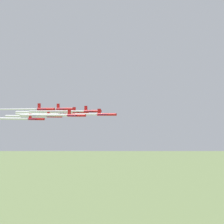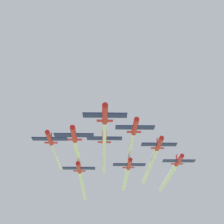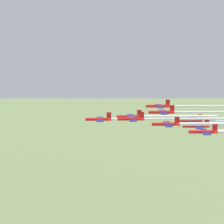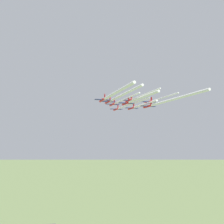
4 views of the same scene
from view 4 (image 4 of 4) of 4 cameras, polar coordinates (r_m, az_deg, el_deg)
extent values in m
cylinder|color=red|center=(167.93, 1.06, 0.72)|extent=(10.18, 2.31, 1.24)
cube|color=navy|center=(167.30, 1.14, 0.74)|extent=(3.69, 9.67, 0.20)
cube|color=red|center=(164.27, 1.56, 1.42)|extent=(1.80, 0.35, 2.47)
cube|color=red|center=(164.07, 1.56, 0.89)|extent=(1.61, 3.71, 0.13)
cylinder|color=red|center=(154.15, 0.10, 1.98)|extent=(10.18, 2.31, 1.24)
cube|color=navy|center=(153.52, 0.18, 2.02)|extent=(3.69, 9.67, 0.20)
cube|color=red|center=(150.52, 0.62, 2.78)|extent=(1.80, 0.35, 2.47)
cube|color=red|center=(150.27, 0.62, 2.20)|extent=(1.61, 3.71, 0.13)
cylinder|color=red|center=(159.19, 5.07, 0.98)|extent=(10.18, 2.31, 1.24)
cube|color=navy|center=(158.58, 5.17, 1.01)|extent=(3.69, 9.67, 0.20)
cube|color=red|center=(155.66, 5.69, 1.73)|extent=(1.80, 0.35, 2.47)
cube|color=red|center=(155.44, 5.69, 1.17)|extent=(1.61, 3.71, 0.13)
cylinder|color=red|center=(140.16, -1.06, 2.66)|extent=(10.18, 2.31, 1.24)
cube|color=navy|center=(139.53, -0.98, 2.70)|extent=(3.69, 9.67, 0.20)
cube|color=red|center=(136.53, -0.52, 3.56)|extent=(1.80, 0.35, 2.47)
cube|color=red|center=(136.27, -0.52, 2.92)|extent=(1.61, 3.71, 0.13)
cylinder|color=red|center=(145.53, 4.42, 2.97)|extent=(10.18, 2.31, 1.24)
cube|color=navy|center=(144.92, 4.53, 3.01)|extent=(3.69, 9.67, 0.20)
cube|color=red|center=(142.05, 5.08, 3.85)|extent=(1.80, 0.35, 2.47)
cube|color=red|center=(141.78, 5.09, 3.23)|extent=(1.61, 3.71, 0.13)
cylinder|color=red|center=(151.83, 9.49, 2.55)|extent=(10.18, 2.31, 1.24)
cube|color=navy|center=(151.24, 9.61, 2.59)|extent=(3.69, 9.67, 0.20)
cube|color=red|center=(148.50, 10.24, 3.38)|extent=(1.80, 0.35, 2.47)
cube|color=red|center=(148.24, 10.26, 2.79)|extent=(1.61, 3.71, 0.13)
cylinder|color=red|center=(126.14, -2.48, 3.15)|extent=(10.18, 2.31, 1.24)
cube|color=navy|center=(125.50, -2.39, 3.20)|extent=(3.69, 9.67, 0.20)
cube|color=red|center=(122.50, -1.92, 4.17)|extent=(1.80, 0.35, 2.47)
cube|color=red|center=(122.22, -1.92, 3.46)|extent=(1.61, 3.71, 0.13)
cylinder|color=red|center=(130.79, 3.66, 2.27)|extent=(10.18, 2.31, 1.24)
cube|color=navy|center=(130.17, 3.78, 2.31)|extent=(3.69, 9.67, 0.20)
cube|color=red|center=(127.26, 4.38, 3.22)|extent=(1.80, 0.35, 2.47)
cube|color=red|center=(127.01, 4.39, 2.54)|extent=(1.61, 3.71, 0.13)
cylinder|color=red|center=(136.87, 9.32, 1.46)|extent=(10.18, 2.31, 1.24)
cube|color=navy|center=(136.28, 9.45, 1.50)|extent=(3.69, 9.67, 0.20)
cube|color=red|center=(133.49, 10.15, 2.35)|extent=(1.80, 0.35, 2.47)
cube|color=red|center=(133.26, 10.17, 1.70)|extent=(1.61, 3.71, 0.13)
cylinder|color=white|center=(141.66, 5.04, 2.11)|extent=(46.94, 5.99, 0.93)
cylinder|color=white|center=(131.83, 3.55, 3.46)|extent=(38.13, 4.95, 0.84)
cylinder|color=white|center=(140.88, 8.48, 2.02)|extent=(30.91, 4.45, 1.13)
cylinder|color=white|center=(115.32, 3.07, 4.68)|extent=(43.48, 5.95, 1.27)
cylinder|color=white|center=(125.89, 8.44, 4.53)|extent=(33.98, 4.41, 0.75)
cylinder|color=white|center=(135.36, 13.41, 3.76)|extent=(28.59, 3.80, 0.72)
cylinder|color=white|center=(103.43, 1.38, 5.31)|extent=(38.51, 5.49, 1.35)
cylinder|color=white|center=(111.81, 7.86, 3.83)|extent=(32.24, 4.73, 1.26)
cylinder|color=white|center=(113.13, 16.12, 3.32)|extent=(46.22, 6.20, 1.22)
camera|label=1|loc=(296.16, 20.17, -1.84)|focal=50.00mm
camera|label=2|loc=(249.35, -5.73, -9.20)|focal=70.00mm
camera|label=3|loc=(221.70, -60.98, 13.65)|focal=85.00mm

